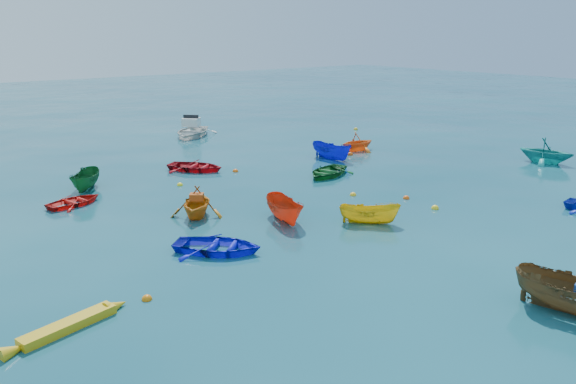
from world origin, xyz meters
TOP-DOWN VIEW (x-y plane):
  - ground at (0.00, 0.00)m, footprint 160.00×160.00m
  - dinghy_blue_sw at (-5.91, 1.51)m, footprint 3.80×3.86m
  - sampan_brown_mid at (-0.40, -8.64)m, footprint 2.16×3.72m
  - dinghy_orange_w at (-4.47, 5.59)m, footprint 3.42×3.48m
  - sampan_yellow_mid at (0.64, 0.37)m, footprint 2.44×2.41m
  - dinghy_green_e at (4.53, 7.33)m, footprint 3.72×3.20m
  - dinghy_cyan_se at (16.92, 1.63)m, footprint 3.15×3.49m
  - dinghy_red_nw at (-8.11, 10.40)m, footprint 2.86×2.32m
  - sampan_orange_n at (-1.89, 2.77)m, footprint 1.87×3.08m
  - sampan_blue_far at (7.49, 10.24)m, footprint 1.41×3.12m
  - dinghy_red_far at (-0.58, 12.79)m, footprint 3.73×3.96m
  - dinghy_orange_far at (10.55, 11.10)m, footprint 2.64×2.32m
  - sampan_green_far at (-6.81, 12.67)m, footprint 2.54×2.92m
  - kayak_yellow at (-11.84, -0.74)m, footprint 3.37×1.27m
  - motorboat_white at (4.43, 22.46)m, footprint 5.41×5.39m
  - tarp_orange_a at (-4.44, 5.63)m, footprint 0.72×0.69m
  - buoy_or_a at (-9.49, -0.41)m, footprint 0.32×0.32m
  - buoy_ye_a at (4.37, -0.06)m, footprint 0.34×0.34m
  - buoy_or_c at (1.05, 11.17)m, footprint 0.33×0.33m
  - buoy_ye_c at (2.96, 3.69)m, footprint 0.32×0.32m
  - buoy_or_d at (4.57, 1.77)m, footprint 0.31×0.31m
  - buoy_ye_d at (-2.78, 10.45)m, footprint 0.31×0.31m
  - buoy_or_e at (9.21, 10.38)m, footprint 0.38×0.38m
  - buoy_ye_e at (16.21, 16.98)m, footprint 0.35×0.35m

SIDE VIEW (x-z plane):
  - ground at x=0.00m, z-range 0.00..0.00m
  - dinghy_blue_sw at x=-5.91m, z-range -0.33..0.33m
  - sampan_brown_mid at x=-0.40m, z-range -0.68..0.68m
  - dinghy_orange_w at x=-4.47m, z-range -0.69..0.69m
  - sampan_yellow_mid at x=0.64m, z-range -0.48..0.48m
  - dinghy_green_e at x=4.53m, z-range -0.33..0.33m
  - dinghy_cyan_se at x=16.92m, z-range -0.80..0.80m
  - dinghy_red_nw at x=-8.11m, z-range -0.26..0.26m
  - sampan_orange_n at x=-1.89m, z-range -0.56..0.56m
  - sampan_blue_far at x=7.49m, z-range -0.59..0.59m
  - dinghy_red_far at x=-0.58m, z-range -0.33..0.33m
  - dinghy_orange_far at x=10.55m, z-range -0.66..0.66m
  - sampan_green_far at x=-6.81m, z-range -0.55..0.55m
  - kayak_yellow at x=-11.84m, z-range -0.16..0.16m
  - motorboat_white at x=4.43m, z-range -0.76..0.76m
  - buoy_or_a at x=-9.49m, z-range -0.16..0.16m
  - buoy_ye_a at x=4.37m, z-range -0.17..0.17m
  - buoy_or_c at x=1.05m, z-range -0.17..0.17m
  - buoy_ye_c at x=2.96m, z-range -0.16..0.16m
  - buoy_or_d at x=4.57m, z-range -0.16..0.16m
  - buoy_ye_d at x=-2.78m, z-range -0.15..0.15m
  - buoy_or_e at x=9.21m, z-range -0.19..0.19m
  - buoy_ye_e at x=16.21m, z-range -0.17..0.17m
  - tarp_orange_a at x=-4.44m, z-range 0.69..0.97m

